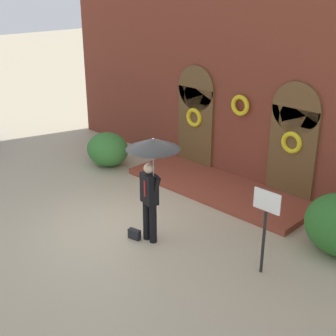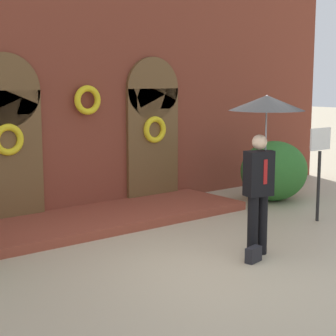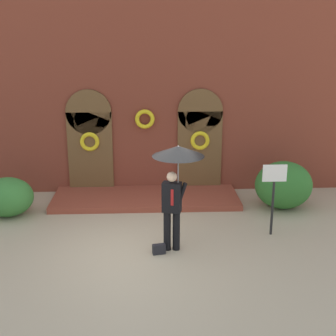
% 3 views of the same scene
% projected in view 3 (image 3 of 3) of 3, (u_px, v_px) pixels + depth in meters
% --- Properties ---
extents(ground_plane, '(80.00, 80.00, 0.00)m').
position_uv_depth(ground_plane, '(146.00, 250.00, 10.32)').
color(ground_plane, tan).
extents(building_facade, '(14.00, 2.30, 5.60)m').
position_uv_depth(building_facade, '(145.00, 101.00, 13.53)').
color(building_facade, brown).
rests_on(building_facade, ground).
extents(person_with_umbrella, '(1.10, 1.10, 2.36)m').
position_uv_depth(person_with_umbrella, '(177.00, 167.00, 9.80)').
color(person_with_umbrella, black).
rests_on(person_with_umbrella, ground).
extents(handbag, '(0.30, 0.17, 0.22)m').
position_uv_depth(handbag, '(159.00, 249.00, 10.11)').
color(handbag, black).
rests_on(handbag, ground).
extents(sign_post, '(0.56, 0.06, 1.72)m').
position_uv_depth(sign_post, '(274.00, 188.00, 10.78)').
color(sign_post, black).
rests_on(sign_post, ground).
extents(shrub_left, '(1.34, 1.18, 1.01)m').
position_uv_depth(shrub_left, '(7.00, 197.00, 12.10)').
color(shrub_left, '#387A33').
rests_on(shrub_left, ground).
extents(shrub_right, '(1.54, 1.34, 1.29)m').
position_uv_depth(shrub_right, '(283.00, 185.00, 12.59)').
color(shrub_right, '#2D6B28').
rests_on(shrub_right, ground).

